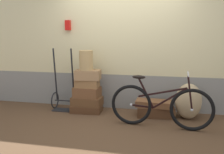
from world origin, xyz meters
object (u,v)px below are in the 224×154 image
(suitcase_0, at_px, (87,108))
(suitcase_1, at_px, (87,101))
(suitcase_3, at_px, (87,83))
(suitcase_5, at_px, (155,111))
(luggage_trolley, at_px, (64,96))
(suitcase_2, at_px, (87,92))
(suitcase_6, at_px, (154,103))
(bicycle, at_px, (160,106))
(burlap_sack, at_px, (188,101))
(wicker_basket, at_px, (86,60))
(suitcase_4, at_px, (88,75))

(suitcase_0, relative_size, suitcase_1, 1.02)
(suitcase_1, height_order, suitcase_3, suitcase_3)
(suitcase_5, relative_size, luggage_trolley, 0.54)
(suitcase_2, xyz_separation_m, suitcase_6, (1.31, -0.02, -0.15))
(luggage_trolley, bearing_deg, bicycle, -17.21)
(suitcase_6, xyz_separation_m, bicycle, (0.11, -0.51, 0.11))
(suitcase_0, bearing_deg, burlap_sack, -2.24)
(burlap_sack, bearing_deg, wicker_basket, -179.41)
(suitcase_1, height_order, burlap_sack, burlap_sack)
(suitcase_5, relative_size, burlap_sack, 1.04)
(suitcase_3, height_order, wicker_basket, wicker_basket)
(suitcase_1, distance_m, suitcase_6, 1.31)
(suitcase_0, bearing_deg, bicycle, -22.58)
(suitcase_2, distance_m, suitcase_3, 0.18)
(suitcase_5, distance_m, burlap_sack, 0.62)
(luggage_trolley, height_order, burlap_sack, luggage_trolley)
(suitcase_0, distance_m, suitcase_4, 0.68)
(suitcase_0, bearing_deg, suitcase_1, 44.98)
(suitcase_1, relative_size, suitcase_6, 0.86)
(suitcase_4, xyz_separation_m, burlap_sack, (1.89, 0.00, -0.42))
(suitcase_2, height_order, suitcase_6, suitcase_2)
(suitcase_4, height_order, suitcase_5, suitcase_4)
(wicker_basket, height_order, luggage_trolley, luggage_trolley)
(suitcase_2, relative_size, wicker_basket, 1.32)
(suitcase_2, bearing_deg, bicycle, -15.97)
(suitcase_0, xyz_separation_m, burlap_sack, (1.92, 0.02, 0.26))
(suitcase_5, bearing_deg, suitcase_6, -143.57)
(wicker_basket, distance_m, luggage_trolley, 0.92)
(burlap_sack, xyz_separation_m, bicycle, (-0.49, -0.53, 0.04))
(suitcase_3, bearing_deg, suitcase_6, -1.91)
(suitcase_0, xyz_separation_m, suitcase_5, (1.34, 0.03, 0.03))
(burlap_sack, bearing_deg, bicycle, -132.87)
(suitcase_0, xyz_separation_m, suitcase_6, (1.31, 0.00, 0.18))
(bicycle, bearing_deg, suitcase_0, 160.25)
(suitcase_4, relative_size, burlap_sack, 0.73)
(suitcase_5, bearing_deg, suitcase_4, 174.21)
(luggage_trolley, relative_size, burlap_sack, 1.91)
(burlap_sack, bearing_deg, suitcase_0, -179.41)
(suitcase_3, xyz_separation_m, wicker_basket, (-0.01, -0.02, 0.45))
(suitcase_4, bearing_deg, suitcase_6, -4.97)
(suitcase_6, xyz_separation_m, luggage_trolley, (-1.82, 0.08, 0.01))
(wicker_basket, relative_size, luggage_trolley, 0.30)
(suitcase_2, distance_m, suitcase_6, 1.32)
(suitcase_2, distance_m, suitcase_5, 1.37)
(burlap_sack, height_order, bicycle, bicycle)
(suitcase_0, distance_m, suitcase_6, 1.33)
(suitcase_4, height_order, burlap_sack, suitcase_4)
(suitcase_2, height_order, wicker_basket, wicker_basket)
(suitcase_2, height_order, luggage_trolley, luggage_trolley)
(suitcase_4, relative_size, luggage_trolley, 0.38)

